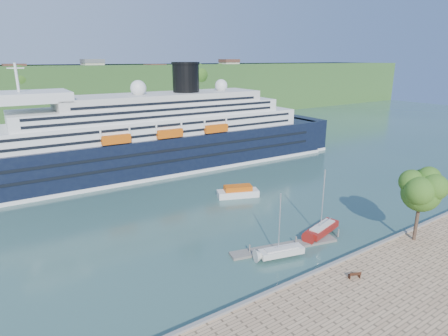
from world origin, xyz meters
The scene contains 10 objects.
ground centered at (0.00, 0.00, 0.00)m, with size 400.00×400.00×0.00m, color #2B4C49.
far_hillside centered at (0.00, 145.00, 12.00)m, with size 400.00×50.00×24.00m, color #2D5321.
quay_coping centered at (0.00, -0.20, 1.15)m, with size 220.00×0.50×0.30m, color slate.
cruise_ship centered at (-3.36, 55.79, 12.95)m, with size 115.34×16.79×25.90m, color black, non-canonical shape.
park_bench centered at (-0.82, -3.63, 1.50)m, with size 1.56×0.64×1.00m, color #422213, non-canonical shape.
promenade_tree centered at (14.85, -2.13, 6.93)m, with size 7.16×7.16×11.86m, color #2E5917, non-canonical shape.
floating_pontoon centered at (-1.28, 8.02, 0.19)m, with size 16.69×2.04×0.37m, color gray, non-canonical shape.
sailboat_white_near centered at (-3.60, 6.23, 4.53)m, with size 7.01×1.95×9.06m, color silver, non-canonical shape.
sailboat_red centered at (6.37, 7.80, 5.15)m, with size 7.97×2.21×10.29m, color maroon, non-canonical shape.
tender_launch centered at (5.59, 28.96, 1.14)m, with size 8.27×2.83×2.28m, color #CF540C, non-canonical shape.
Camera 1 is at (-36.14, -27.65, 26.47)m, focal length 30.00 mm.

